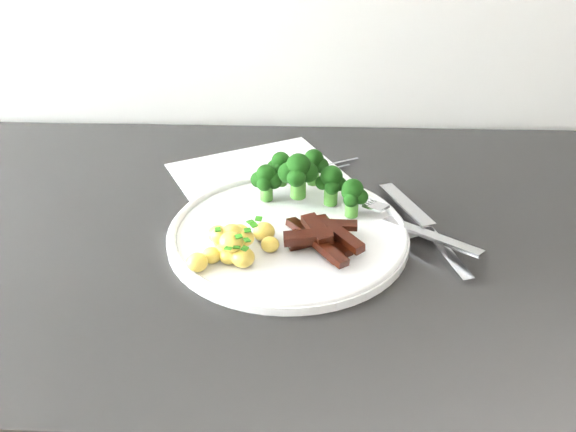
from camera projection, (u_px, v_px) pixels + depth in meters
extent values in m
cube|color=silver|center=(280.00, 197.00, 0.81)|extent=(0.33, 0.36, 0.00)
cube|color=slate|center=(313.00, 168.00, 0.88)|extent=(0.13, 0.07, 0.00)
cube|color=slate|center=(306.00, 174.00, 0.86)|extent=(0.12, 0.07, 0.00)
cube|color=slate|center=(297.00, 181.00, 0.85)|extent=(0.12, 0.06, 0.00)
cube|color=slate|center=(289.00, 188.00, 0.83)|extent=(0.11, 0.06, 0.00)
cube|color=slate|center=(280.00, 195.00, 0.81)|extent=(0.11, 0.06, 0.00)
cube|color=slate|center=(271.00, 203.00, 0.80)|extent=(0.10, 0.06, 0.00)
cube|color=slate|center=(262.00, 211.00, 0.78)|extent=(0.10, 0.05, 0.00)
cube|color=slate|center=(252.00, 219.00, 0.76)|extent=(0.10, 0.05, 0.00)
cylinder|color=white|center=(288.00, 235.00, 0.73)|extent=(0.27, 0.27, 0.01)
torus|color=white|center=(288.00, 231.00, 0.73)|extent=(0.27, 0.27, 0.01)
cylinder|color=#366C22|center=(298.00, 187.00, 0.77)|extent=(0.02, 0.02, 0.03)
sphere|color=black|center=(308.00, 172.00, 0.76)|extent=(0.02, 0.02, 0.02)
sphere|color=black|center=(298.00, 169.00, 0.77)|extent=(0.02, 0.02, 0.02)
sphere|color=black|center=(289.00, 173.00, 0.75)|extent=(0.03, 0.03, 0.03)
sphere|color=black|center=(296.00, 177.00, 0.75)|extent=(0.02, 0.02, 0.02)
sphere|color=black|center=(298.00, 166.00, 0.75)|extent=(0.03, 0.03, 0.03)
cylinder|color=#366C22|center=(331.00, 195.00, 0.77)|extent=(0.02, 0.02, 0.02)
sphere|color=black|center=(340.00, 184.00, 0.76)|extent=(0.02, 0.02, 0.02)
sphere|color=black|center=(330.00, 179.00, 0.77)|extent=(0.02, 0.02, 0.02)
sphere|color=black|center=(323.00, 183.00, 0.76)|extent=(0.02, 0.02, 0.02)
sphere|color=black|center=(332.00, 187.00, 0.75)|extent=(0.02, 0.02, 0.02)
sphere|color=black|center=(331.00, 177.00, 0.76)|extent=(0.03, 0.03, 0.03)
cylinder|color=#366C22|center=(267.00, 192.00, 0.78)|extent=(0.02, 0.02, 0.02)
sphere|color=black|center=(274.00, 181.00, 0.77)|extent=(0.02, 0.02, 0.02)
sphere|color=black|center=(267.00, 176.00, 0.78)|extent=(0.02, 0.02, 0.02)
sphere|color=black|center=(259.00, 180.00, 0.77)|extent=(0.02, 0.02, 0.02)
sphere|color=black|center=(264.00, 184.00, 0.77)|extent=(0.02, 0.02, 0.02)
sphere|color=black|center=(266.00, 174.00, 0.77)|extent=(0.02, 0.02, 0.02)
cylinder|color=#366C22|center=(313.00, 176.00, 0.80)|extent=(0.02, 0.02, 0.02)
sphere|color=black|center=(321.00, 166.00, 0.78)|extent=(0.02, 0.02, 0.02)
sphere|color=black|center=(310.00, 161.00, 0.79)|extent=(0.02, 0.02, 0.02)
sphere|color=black|center=(311.00, 168.00, 0.78)|extent=(0.02, 0.02, 0.02)
sphere|color=black|center=(314.00, 159.00, 0.78)|extent=(0.02, 0.02, 0.02)
cylinder|color=#366C22|center=(281.00, 177.00, 0.79)|extent=(0.01, 0.01, 0.02)
sphere|color=black|center=(288.00, 167.00, 0.79)|extent=(0.02, 0.02, 0.02)
sphere|color=black|center=(279.00, 163.00, 0.79)|extent=(0.02, 0.02, 0.02)
sphere|color=black|center=(274.00, 167.00, 0.79)|extent=(0.02, 0.02, 0.02)
sphere|color=black|center=(279.00, 170.00, 0.78)|extent=(0.02, 0.02, 0.02)
sphere|color=black|center=(281.00, 161.00, 0.78)|extent=(0.02, 0.02, 0.02)
cylinder|color=#366C22|center=(352.00, 208.00, 0.75)|extent=(0.02, 0.02, 0.02)
sphere|color=black|center=(361.00, 197.00, 0.74)|extent=(0.02, 0.02, 0.02)
sphere|color=black|center=(348.00, 193.00, 0.75)|extent=(0.02, 0.02, 0.02)
sphere|color=black|center=(351.00, 200.00, 0.73)|extent=(0.02, 0.02, 0.02)
sphere|color=black|center=(353.00, 189.00, 0.74)|extent=(0.03, 0.03, 0.03)
ellipsoid|color=#E9D150|center=(264.00, 232.00, 0.71)|extent=(0.02, 0.02, 0.02)
ellipsoid|color=#E9D150|center=(232.00, 249.00, 0.68)|extent=(0.02, 0.02, 0.02)
ellipsoid|color=#E9D150|center=(218.00, 234.00, 0.70)|extent=(0.02, 0.02, 0.02)
ellipsoid|color=#E9D150|center=(243.00, 257.00, 0.67)|extent=(0.02, 0.02, 0.02)
ellipsoid|color=#E9D150|center=(228.00, 257.00, 0.67)|extent=(0.02, 0.02, 0.02)
ellipsoid|color=#E9D150|center=(224.00, 252.00, 0.68)|extent=(0.02, 0.02, 0.02)
ellipsoid|color=#E9D150|center=(270.00, 244.00, 0.69)|extent=(0.02, 0.02, 0.02)
ellipsoid|color=#E9D150|center=(234.00, 255.00, 0.67)|extent=(0.02, 0.02, 0.02)
ellipsoid|color=#E9D150|center=(225.00, 240.00, 0.69)|extent=(0.03, 0.03, 0.02)
ellipsoid|color=#E9D150|center=(244.00, 238.00, 0.67)|extent=(0.02, 0.02, 0.02)
ellipsoid|color=#E9D150|center=(232.00, 235.00, 0.67)|extent=(0.03, 0.02, 0.02)
ellipsoid|color=#E9D150|center=(212.00, 255.00, 0.67)|extent=(0.02, 0.02, 0.02)
ellipsoid|color=#E9D150|center=(221.00, 236.00, 0.67)|extent=(0.02, 0.02, 0.02)
ellipsoid|color=#E9D150|center=(197.00, 262.00, 0.66)|extent=(0.02, 0.02, 0.02)
ellipsoid|color=#E9D150|center=(223.00, 235.00, 0.67)|extent=(0.02, 0.02, 0.02)
ellipsoid|color=#E9D150|center=(231.00, 242.00, 0.66)|extent=(0.03, 0.02, 0.02)
ellipsoid|color=#E9D150|center=(240.00, 232.00, 0.71)|extent=(0.02, 0.02, 0.02)
cube|color=#216510|center=(247.00, 240.00, 0.65)|extent=(0.01, 0.01, 0.00)
cube|color=#216510|center=(233.00, 229.00, 0.68)|extent=(0.01, 0.01, 0.00)
cube|color=#216510|center=(231.00, 229.00, 0.66)|extent=(0.01, 0.01, 0.00)
cube|color=#216510|center=(218.00, 229.00, 0.66)|extent=(0.01, 0.01, 0.00)
cube|color=#216510|center=(239.00, 236.00, 0.65)|extent=(0.01, 0.01, 0.00)
cube|color=#216510|center=(250.00, 222.00, 0.67)|extent=(0.01, 0.01, 0.00)
cube|color=#216510|center=(235.00, 227.00, 0.67)|extent=(0.01, 0.01, 0.00)
cube|color=#216510|center=(259.00, 219.00, 0.68)|extent=(0.01, 0.01, 0.00)
cube|color=#216510|center=(254.00, 225.00, 0.67)|extent=(0.01, 0.01, 0.00)
cube|color=#216510|center=(245.00, 248.00, 0.64)|extent=(0.01, 0.01, 0.00)
cube|color=#216510|center=(228.00, 248.00, 0.63)|extent=(0.01, 0.01, 0.00)
cube|color=#216510|center=(237.00, 247.00, 0.64)|extent=(0.01, 0.01, 0.00)
cube|color=#216510|center=(238.00, 230.00, 0.67)|extent=(0.01, 0.01, 0.00)
cube|color=#216510|center=(248.00, 230.00, 0.66)|extent=(0.01, 0.01, 0.00)
cube|color=black|center=(323.00, 246.00, 0.69)|extent=(0.05, 0.06, 0.01)
cube|color=black|center=(328.00, 229.00, 0.72)|extent=(0.03, 0.05, 0.01)
cube|color=black|center=(316.00, 237.00, 0.71)|extent=(0.06, 0.04, 0.01)
cube|color=black|center=(333.00, 243.00, 0.70)|extent=(0.04, 0.05, 0.01)
cube|color=black|center=(316.00, 240.00, 0.70)|extent=(0.06, 0.03, 0.01)
cube|color=black|center=(308.00, 233.00, 0.71)|extent=(0.05, 0.06, 0.01)
cube|color=black|center=(334.00, 225.00, 0.71)|extent=(0.05, 0.01, 0.01)
cube|color=black|center=(343.00, 237.00, 0.69)|extent=(0.05, 0.05, 0.01)
cube|color=black|center=(309.00, 237.00, 0.68)|extent=(0.05, 0.02, 0.02)
cube|color=black|center=(326.00, 249.00, 0.67)|extent=(0.05, 0.06, 0.01)
cube|color=black|center=(317.00, 229.00, 0.69)|extent=(0.04, 0.05, 0.01)
cube|color=#BABBBF|center=(431.00, 236.00, 0.71)|extent=(0.10, 0.10, 0.02)
cube|color=#BABBBF|center=(376.00, 206.00, 0.75)|extent=(0.03, 0.03, 0.01)
cylinder|color=#BABBBF|center=(363.00, 195.00, 0.77)|extent=(0.03, 0.03, 0.00)
cylinder|color=#BABBBF|center=(360.00, 197.00, 0.77)|extent=(0.03, 0.03, 0.00)
cylinder|color=#BABBBF|center=(358.00, 198.00, 0.77)|extent=(0.03, 0.03, 0.00)
cylinder|color=#BABBBF|center=(355.00, 199.00, 0.76)|extent=(0.03, 0.03, 0.00)
cube|color=#BABBBF|center=(406.00, 204.00, 0.77)|extent=(0.06, 0.12, 0.01)
cube|color=#BABBBF|center=(445.00, 254.00, 0.69)|extent=(0.05, 0.10, 0.02)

